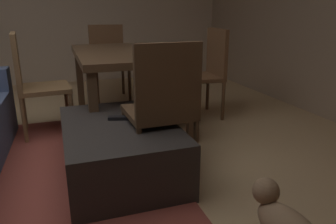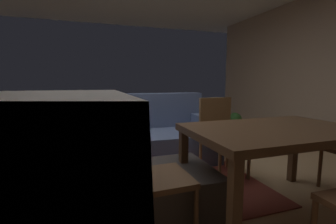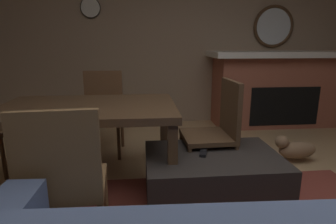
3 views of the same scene
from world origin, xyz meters
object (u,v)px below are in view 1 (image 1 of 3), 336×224
Objects in this scene: dining_chair_east at (108,58)px; dining_chair_west at (163,103)px; small_dog at (285,223)px; dining_chair_south at (207,68)px; dining_table at (126,59)px; tv_remote at (120,118)px; dining_chair_north at (32,79)px; ottoman_coffee_table at (120,148)px.

dining_chair_west is at bearing -179.92° from dining_chair_east.
dining_chair_south is at bearing -15.17° from small_dog.
dining_chair_west reaches higher than dining_table.
tv_remote is 0.17× the size of dining_chair_north.
dining_chair_north is 2.38m from small_dog.
dining_chair_north is at bearing 142.68° from dining_chair_east.
dining_chair_east reaches higher than tv_remote.
dining_chair_west and dining_chair_north have the same top height.
dining_chair_west reaches higher than ottoman_coffee_table.
small_dog is (-2.05, -1.16, -0.37)m from dining_chair_north.
dining_table reaches higher than ottoman_coffee_table.
ottoman_coffee_table is at bearing -179.05° from tv_remote.
tv_remote is 0.11× the size of dining_table.
tv_remote is 0.17× the size of dining_chair_east.
tv_remote is 0.17× the size of dining_chair_south.
ottoman_coffee_table is 1.15× the size of dining_chair_east.
dining_chair_south is 2.00× the size of small_dog.
dining_table is (0.94, -0.26, 0.27)m from tv_remote.
dining_chair_north is 1.00× the size of dining_chair_east.
dining_chair_west is at bearing -108.09° from tv_remote.
dining_chair_east is (2.13, -0.28, 0.34)m from ottoman_coffee_table.
dining_chair_east is at bearing 10.19° from tv_remote.
ottoman_coffee_table is 1.15× the size of dining_chair_west.
dining_chair_south is at bearing -89.87° from dining_chair_north.
dining_chair_south and dining_chair_north have the same top height.
dining_chair_west is (-1.12, -0.00, -0.13)m from dining_table.
tv_remote is at bearing 54.58° from dining_chair_west.
dining_chair_north is at bearing 30.06° from ottoman_coffee_table.
ottoman_coffee_table is 1.15× the size of dining_chair_north.
small_dog is at bearing -135.97° from tv_remote.
tv_remote is at bearing 172.87° from dining_chair_east.
tv_remote is at bearing -147.03° from dining_chair_north.
dining_chair_east is (2.24, 0.00, 0.00)m from dining_chair_west.
dining_chair_south is (0.93, -1.12, 0.14)m from tv_remote.
dining_chair_east reaches higher than dining_table.
dining_chair_south and dining_chair_east have the same top height.
small_dog is (-2.05, 0.56, -0.37)m from dining_chair_south.
dining_chair_north is 1.42m from dining_chair_east.
tv_remote is at bearing 26.71° from small_dog.
dining_chair_south reaches higher than dining_table.
dining_chair_north is at bearing 50.30° from tv_remote.
tv_remote is 0.35m from dining_chair_west.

